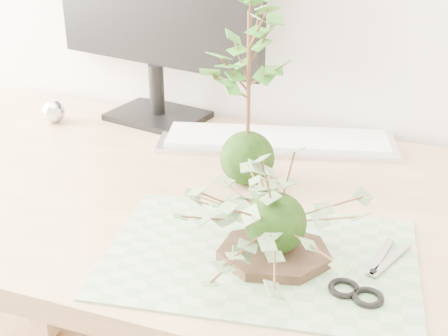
# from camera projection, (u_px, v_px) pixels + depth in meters

# --- Properties ---
(desk) EXTENTS (1.60, 0.70, 0.74)m
(desk) POSITION_uv_depth(u_px,v_px,m) (261.00, 247.00, 1.09)
(desk) COLOR tan
(desk) RESTS_ON ground_plane
(cutting_mat) EXTENTS (0.48, 0.36, 0.00)m
(cutting_mat) POSITION_uv_depth(u_px,v_px,m) (260.00, 257.00, 0.90)
(cutting_mat) COLOR #6A9865
(cutting_mat) RESTS_ON desk
(stone_dish) EXTENTS (0.20, 0.20, 0.01)m
(stone_dish) POSITION_uv_depth(u_px,v_px,m) (274.00, 254.00, 0.89)
(stone_dish) COLOR black
(stone_dish) RESTS_ON cutting_mat
(ivy_kokedama) EXTENTS (0.32, 0.32, 0.17)m
(ivy_kokedama) POSITION_uv_depth(u_px,v_px,m) (277.00, 197.00, 0.85)
(ivy_kokedama) COLOR black
(ivy_kokedama) RESTS_ON stone_dish
(maple_kokedama) EXTENTS (0.24, 0.24, 0.40)m
(maple_kokedama) POSITION_uv_depth(u_px,v_px,m) (250.00, 25.00, 0.99)
(maple_kokedama) COLOR black
(maple_kokedama) RESTS_ON desk
(keyboard) EXTENTS (0.50, 0.26, 0.02)m
(keyboard) POSITION_uv_depth(u_px,v_px,m) (277.00, 141.00, 1.27)
(keyboard) COLOR silver
(keyboard) RESTS_ON desk
(monitor) EXTENTS (0.51, 0.18, 0.45)m
(monitor) POSITION_uv_depth(u_px,v_px,m) (154.00, 1.00, 1.29)
(monitor) COLOR black
(monitor) RESTS_ON desk
(foil_ball) EXTENTS (0.05, 0.05, 0.05)m
(foil_ball) POSITION_uv_depth(u_px,v_px,m) (54.00, 111.00, 1.37)
(foil_ball) COLOR white
(foil_ball) RESTS_ON desk
(scissors) EXTENTS (0.09, 0.18, 0.01)m
(scissors) POSITION_uv_depth(u_px,v_px,m) (368.00, 286.00, 0.83)
(scissors) COLOR #9A999E
(scissors) RESTS_ON cutting_mat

